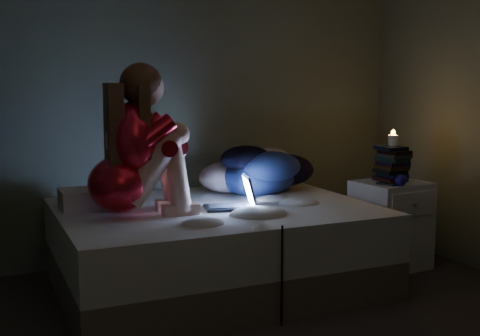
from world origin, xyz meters
TOP-DOWN VIEW (x-y plane):
  - wall_back at (0.00, 1.91)m, footprint 3.60×0.02m
  - bed at (-0.09, 1.10)m, footprint 1.98×1.49m
  - pillow at (-0.82, 1.39)m, footprint 0.41×0.29m
  - woman at (-0.72, 1.03)m, footprint 0.59×0.40m
  - laptop at (-0.04, 0.97)m, footprint 0.36×0.29m
  - clothes_pile at (0.37, 1.41)m, footprint 0.66×0.55m
  - nightstand at (1.25, 0.99)m, footprint 0.51×0.47m
  - book_stack at (1.28, 1.02)m, footprint 0.19×0.25m
  - candle at (1.28, 1.02)m, footprint 0.07×0.07m
  - phone at (1.13, 0.91)m, footprint 0.11×0.15m
  - blue_orb at (1.17, 0.82)m, footprint 0.08×0.08m

SIDE VIEW (x-z plane):
  - bed at x=-0.09m, z-range 0.00..0.55m
  - nightstand at x=1.25m, z-range 0.00..0.63m
  - pillow at x=-0.82m, z-range 0.55..0.66m
  - phone at x=1.13m, z-range 0.63..0.65m
  - laptop at x=-0.04m, z-range 0.55..0.77m
  - blue_orb at x=1.17m, z-range 0.63..0.71m
  - clothes_pile at x=0.37m, z-range 0.55..0.91m
  - book_stack at x=1.28m, z-range 0.63..0.89m
  - candle at x=1.28m, z-range 0.89..0.97m
  - woman at x=-0.72m, z-range 0.55..1.46m
  - wall_back at x=0.00m, z-range 0.00..2.60m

